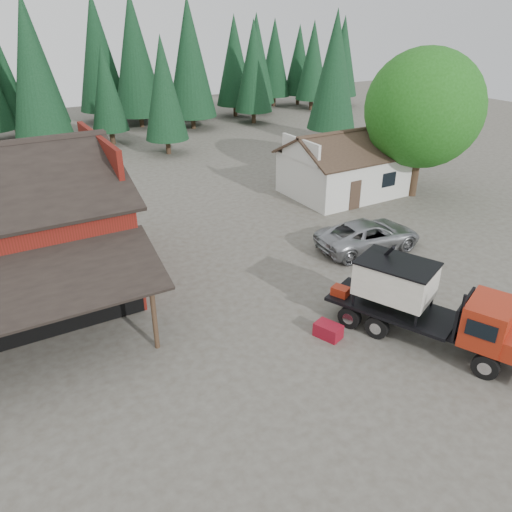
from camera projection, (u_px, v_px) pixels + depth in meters
ground at (300, 332)px, 21.17m from camera, size 120.00×120.00×0.00m
farmhouse at (344, 171)px, 36.36m from camera, size 8.60×6.42×4.65m
deciduous_tree at (424, 113)px, 33.96m from camera, size 8.00×8.00×10.20m
conifer_backdrop at (75, 136)px, 53.51m from camera, size 76.00×16.00×16.00m
near_pine_b at (164, 89)px, 44.37m from camera, size 3.96×3.96×10.40m
near_pine_c at (334, 71)px, 48.14m from camera, size 4.84×4.84×12.40m
near_pine_d at (34, 73)px, 42.22m from camera, size 5.28×5.28×13.40m
feed_truck at (427, 304)px, 19.93m from camera, size 5.20×8.35×3.68m
silver_car at (369, 235)px, 28.09m from camera, size 6.32×3.37×1.69m
equip_box at (328, 331)px, 20.75m from camera, size 1.03×1.27×0.60m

